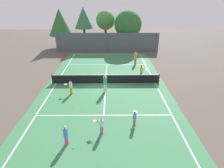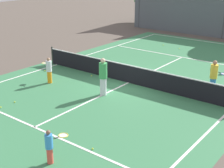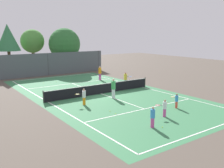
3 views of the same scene
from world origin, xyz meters
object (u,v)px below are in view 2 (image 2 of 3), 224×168
(player_3, at_px, (103,76))
(tennis_ball_0, at_px, (179,49))
(player_5, at_px, (50,146))
(tennis_ball_3, at_px, (1,107))
(tennis_ball_6, at_px, (92,76))
(player_0, at_px, (214,77))
(tennis_ball_1, at_px, (45,71))
(player_2, at_px, (49,70))
(tennis_ball_8, at_px, (93,149))
(tennis_ball_4, at_px, (211,69))
(tennis_ball_7, at_px, (163,45))
(tennis_ball_2, at_px, (15,102))

(player_3, height_order, tennis_ball_0, player_3)
(player_5, bearing_deg, tennis_ball_3, 162.87)
(player_5, xyz_separation_m, tennis_ball_0, (-3.52, 16.02, -0.58))
(tennis_ball_3, relative_size, tennis_ball_6, 1.00)
(player_0, relative_size, tennis_ball_6, 25.20)
(tennis_ball_3, xyz_separation_m, tennis_ball_6, (0.34, 5.72, 0.00))
(player_5, xyz_separation_m, tennis_ball_1, (-7.37, 6.22, -0.58))
(player_2, xyz_separation_m, tennis_ball_1, (-1.71, 1.16, -0.69))
(player_0, xyz_separation_m, player_2, (-7.46, -3.85, -0.14))
(player_2, bearing_deg, tennis_ball_8, -30.65)
(player_2, xyz_separation_m, tennis_ball_4, (5.95, 7.49, -0.69))
(tennis_ball_1, xyz_separation_m, tennis_ball_7, (2.34, 10.06, 0.00))
(tennis_ball_8, bearing_deg, tennis_ball_6, 131.24)
(tennis_ball_2, height_order, tennis_ball_6, same)
(player_2, height_order, tennis_ball_2, player_2)
(tennis_ball_7, bearing_deg, tennis_ball_1, -103.11)
(player_5, relative_size, tennis_ball_4, 17.76)
(tennis_ball_0, distance_m, tennis_ball_7, 1.53)
(player_3, bearing_deg, tennis_ball_6, 142.47)
(tennis_ball_1, bearing_deg, tennis_ball_6, 20.05)
(tennis_ball_2, bearing_deg, player_5, -24.62)
(tennis_ball_1, bearing_deg, player_5, -40.17)
(player_3, xyz_separation_m, tennis_ball_6, (-2.28, 1.75, -0.91))
(player_3, height_order, tennis_ball_1, player_3)
(tennis_ball_0, distance_m, tennis_ball_3, 14.57)
(player_3, distance_m, tennis_ball_1, 5.20)
(player_0, xyz_separation_m, tennis_ball_8, (-1.26, -7.53, -0.83))
(player_2, xyz_separation_m, tennis_ball_7, (0.63, 11.22, -0.69))
(tennis_ball_2, bearing_deg, player_2, 104.62)
(tennis_ball_1, height_order, tennis_ball_8, same)
(player_2, distance_m, player_3, 3.39)
(player_2, relative_size, tennis_ball_1, 21.06)
(player_0, bearing_deg, tennis_ball_3, -132.30)
(player_0, height_order, tennis_ball_2, player_0)
(player_2, xyz_separation_m, tennis_ball_6, (1.07, 2.18, -0.69))
(tennis_ball_0, bearing_deg, player_5, -77.60)
(tennis_ball_1, bearing_deg, tennis_ball_0, 68.55)
(tennis_ball_2, height_order, tennis_ball_3, same)
(player_2, relative_size, tennis_ball_0, 21.06)
(tennis_ball_4, bearing_deg, tennis_ball_6, -132.54)
(player_0, bearing_deg, player_2, -152.70)
(player_0, relative_size, tennis_ball_0, 25.20)
(tennis_ball_3, distance_m, tennis_ball_8, 5.47)
(player_5, relative_size, tennis_ball_1, 17.76)
(player_3, relative_size, tennis_ball_0, 27.82)
(tennis_ball_0, relative_size, tennis_ball_4, 1.00)
(player_5, bearing_deg, tennis_ball_1, 139.83)
(player_2, height_order, tennis_ball_1, player_2)
(player_3, height_order, tennis_ball_8, player_3)
(player_0, height_order, player_3, player_3)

